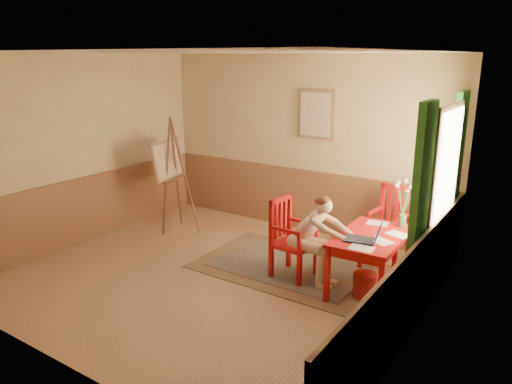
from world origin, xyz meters
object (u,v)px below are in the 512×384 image
Objects in this scene: figure at (313,235)px; laptop at (366,237)px; table at (371,242)px; chair_back at (390,225)px; chair_left at (291,238)px; easel at (170,164)px.

figure reaches higher than laptop.
figure is (-0.68, -0.20, 0.01)m from table.
chair_back is (-0.09, 0.97, -0.09)m from table.
chair_back reaches higher than laptop.
figure is at bearing -163.93° from table.
table is 0.97m from chair_back.
figure is 0.71m from laptop.
figure is at bearing -3.82° from chair_left.
chair_left is at bearing -10.76° from easel.
laptop is at bearing -4.05° from figure.
easel reaches higher than chair_back.
easel reaches higher than table.
chair_left is 0.34m from figure.
chair_left is 0.56× the size of easel.
table is 1.14× the size of chair_back.
chair_left reaches higher than laptop.
chair_left is 1.46m from chair_back.
table is at bearing 9.92° from chair_left.
easel is at bearing 169.24° from chair_left.
chair_back is 2.35× the size of laptop.
easel reaches higher than figure.
figure is at bearing -117.03° from chair_back.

